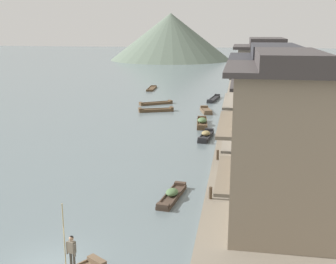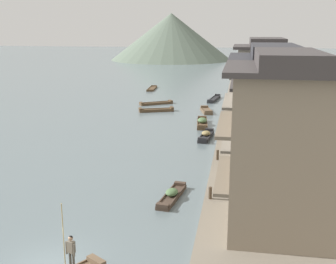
{
  "view_description": "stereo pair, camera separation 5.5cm",
  "coord_description": "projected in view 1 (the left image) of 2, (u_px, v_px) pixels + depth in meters",
  "views": [
    {
      "loc": [
        8.07,
        -16.13,
        10.71
      ],
      "look_at": [
        2.43,
        17.5,
        2.18
      ],
      "focal_mm": 45.74,
      "sensor_mm": 36.0,
      "label": 1
    },
    {
      "loc": [
        8.12,
        -16.12,
        10.71
      ],
      "look_at": [
        2.43,
        17.5,
        2.18
      ],
      "focal_mm": 45.74,
      "sensor_mm": 36.0,
      "label": 2
    }
  ],
  "objects": [
    {
      "name": "riverbank_right",
      "position": [
        307.0,
        125.0,
        45.47
      ],
      "size": [
        18.0,
        110.0,
        0.84
      ],
      "primitive_type": "cube",
      "color": "slate",
      "rests_on": "ground"
    },
    {
      "name": "boatman_person",
      "position": [
        71.0,
        249.0,
        18.05
      ],
      "size": [
        0.56,
        0.34,
        3.04
      ],
      "color": "black",
      "rests_on": "boat_foreground_poled"
    },
    {
      "name": "boat_moored_nearest",
      "position": [
        172.0,
        195.0,
        27.15
      ],
      "size": [
        1.4,
        4.17,
        0.64
      ],
      "color": "#423328",
      "rests_on": "ground"
    },
    {
      "name": "boat_moored_second",
      "position": [
        206.0,
        136.0,
        41.59
      ],
      "size": [
        1.32,
        4.2,
        0.75
      ],
      "color": "#232326",
      "rests_on": "ground"
    },
    {
      "name": "boat_moored_third",
      "position": [
        206.0,
        111.0,
        54.15
      ],
      "size": [
        1.9,
        3.8,
        0.54
      ],
      "color": "brown",
      "rests_on": "ground"
    },
    {
      "name": "boat_moored_far",
      "position": [
        202.0,
        123.0,
        47.04
      ],
      "size": [
        1.55,
        4.93,
        0.84
      ],
      "color": "brown",
      "rests_on": "ground"
    },
    {
      "name": "boat_midriver_drifting",
      "position": [
        152.0,
        89.0,
        73.52
      ],
      "size": [
        1.41,
        5.52,
        0.34
      ],
      "color": "brown",
      "rests_on": "ground"
    },
    {
      "name": "boat_midriver_upstream",
      "position": [
        214.0,
        99.0,
        62.74
      ],
      "size": [
        1.67,
        5.69,
        0.52
      ],
      "color": "#232326",
      "rests_on": "ground"
    },
    {
      "name": "boat_upstream_distant",
      "position": [
        156.0,
        103.0,
        59.58
      ],
      "size": [
        4.47,
        3.34,
        0.44
      ],
      "color": "brown",
      "rests_on": "ground"
    },
    {
      "name": "boat_crossing_west",
      "position": [
        156.0,
        110.0,
        54.62
      ],
      "size": [
        4.48,
        2.54,
        0.52
      ],
      "color": "brown",
      "rests_on": "ground"
    },
    {
      "name": "house_waterfront_nearest",
      "position": [
        283.0,
        144.0,
        20.65
      ],
      "size": [
        6.05,
        6.62,
        8.74
      ],
      "color": "gray",
      "rests_on": "riverbank_right"
    },
    {
      "name": "house_waterfront_second",
      "position": [
        270.0,
        116.0,
        26.97
      ],
      "size": [
        5.67,
        6.46,
        8.74
      ],
      "color": "gray",
      "rests_on": "riverbank_right"
    },
    {
      "name": "house_waterfront_tall",
      "position": [
        269.0,
        114.0,
        34.15
      ],
      "size": [
        6.46,
        6.97,
        6.14
      ],
      "color": "#7F705B",
      "rests_on": "riverbank_right"
    },
    {
      "name": "house_waterfront_narrow",
      "position": [
        264.0,
        86.0,
        40.43
      ],
      "size": [
        6.3,
        6.38,
        8.74
      ],
      "color": "gray",
      "rests_on": "riverbank_right"
    },
    {
      "name": "mooring_post_dock_near",
      "position": [
        210.0,
        193.0,
        24.98
      ],
      "size": [
        0.2,
        0.2,
        0.72
      ],
      "primitive_type": "cylinder",
      "color": "#473828",
      "rests_on": "riverbank_right"
    },
    {
      "name": "mooring_post_dock_mid",
      "position": [
        218.0,
        155.0,
        32.25
      ],
      "size": [
        0.2,
        0.2,
        0.75
      ],
      "primitive_type": "cylinder",
      "color": "#473828",
      "rests_on": "riverbank_right"
    },
    {
      "name": "hill_far_west",
      "position": [
        171.0,
        37.0,
        135.46
      ],
      "size": [
        38.21,
        38.21,
        14.42
      ],
      "primitive_type": "cone",
      "color": "#5B6B5B",
      "rests_on": "ground"
    }
  ]
}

